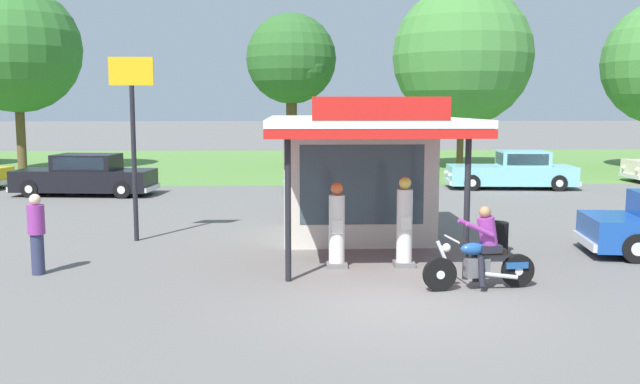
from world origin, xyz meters
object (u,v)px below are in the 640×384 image
at_px(gas_pump_nearside, 337,229).
at_px(parked_car_back_row_centre_left, 513,172).
at_px(bystander_leaning_by_kiosk, 291,181).
at_px(roadside_pole_sign, 133,116).
at_px(parked_car_back_row_far_left, 85,176).
at_px(gas_pump_offside, 404,226).
at_px(parked_car_back_row_centre_right, 344,174).
at_px(motorcycle_with_rider, 482,255).
at_px(bystander_standing_back_lot, 37,232).
at_px(spare_tire_stack, 495,237).

height_order(gas_pump_nearside, parked_car_back_row_centre_left, gas_pump_nearside).
height_order(bystander_leaning_by_kiosk, roadside_pole_sign, roadside_pole_sign).
relative_size(parked_car_back_row_centre_left, roadside_pole_sign, 1.18).
bearing_deg(bystander_leaning_by_kiosk, parked_car_back_row_centre_left, 27.71).
relative_size(parked_car_back_row_far_left, bystander_leaning_by_kiosk, 3.34).
distance_m(gas_pump_offside, parked_car_back_row_centre_left, 15.43).
relative_size(gas_pump_offside, roadside_pole_sign, 0.42).
bearing_deg(gas_pump_offside, parked_car_back_row_centre_right, 91.15).
relative_size(motorcycle_with_rider, parked_car_back_row_far_left, 0.39).
bearing_deg(parked_car_back_row_centre_right, gas_pump_nearside, -95.18).
relative_size(gas_pump_nearside, bystander_standing_back_lot, 1.10).
xyz_separation_m(gas_pump_nearside, parked_car_back_row_centre_right, (1.19, 13.11, -0.13)).
bearing_deg(gas_pump_offside, gas_pump_nearside, -180.00).
height_order(bystander_leaning_by_kiosk, spare_tire_stack, bystander_leaning_by_kiosk).
bearing_deg(motorcycle_with_rider, spare_tire_stack, 69.01).
distance_m(gas_pump_offside, bystander_leaning_by_kiosk, 9.25).
bearing_deg(roadside_pole_sign, bystander_standing_back_lot, -109.22).
distance_m(bystander_leaning_by_kiosk, roadside_pole_sign, 7.41).
relative_size(gas_pump_offside, parked_car_back_row_centre_left, 0.35).
height_order(parked_car_back_row_centre_left, roadside_pole_sign, roadside_pole_sign).
bearing_deg(spare_tire_stack, parked_car_back_row_centre_left, 70.19).
bearing_deg(parked_car_back_row_centre_left, motorcycle_with_rider, -110.05).
relative_size(gas_pump_nearside, motorcycle_with_rider, 0.83).
distance_m(gas_pump_nearside, parked_car_back_row_centre_left, 16.13).
distance_m(gas_pump_offside, spare_tire_stack, 2.75).
xyz_separation_m(bystander_standing_back_lot, bystander_leaning_by_kiosk, (5.20, 9.33, 0.01)).
relative_size(gas_pump_offside, parked_car_back_row_far_left, 0.35).
bearing_deg(bystander_standing_back_lot, bystander_leaning_by_kiosk, 60.86).
relative_size(parked_car_back_row_centre_left, spare_tire_stack, 7.58).
bearing_deg(parked_car_back_row_far_left, gas_pump_nearside, -54.34).
bearing_deg(parked_car_back_row_centre_left, bystander_standing_back_lot, -135.55).
bearing_deg(roadside_pole_sign, parked_car_back_row_centre_left, 38.89).
height_order(gas_pump_offside, bystander_standing_back_lot, gas_pump_offside).
distance_m(motorcycle_with_rider, parked_car_back_row_far_left, 18.38).
distance_m(gas_pump_nearside, parked_car_back_row_centre_right, 13.16).
bearing_deg(parked_car_back_row_centre_left, gas_pump_offside, -116.49).
bearing_deg(gas_pump_nearside, parked_car_back_row_far_left, 125.66).
distance_m(roadside_pole_sign, spare_tire_stack, 9.37).
bearing_deg(spare_tire_stack, bystander_standing_back_lot, -170.40).
relative_size(parked_car_back_row_far_left, bystander_standing_back_lot, 3.35).
relative_size(parked_car_back_row_centre_right, bystander_leaning_by_kiosk, 3.02).
distance_m(gas_pump_offside, bystander_standing_back_lot, 7.61).
bearing_deg(gas_pump_nearside, parked_car_back_row_centre_left, 58.89).
bearing_deg(bystander_standing_back_lot, gas_pump_offside, 3.00).
xyz_separation_m(motorcycle_with_rider, spare_tire_stack, (1.24, 3.22, -0.29)).
height_order(parked_car_back_row_centre_right, bystander_standing_back_lot, bystander_standing_back_lot).
xyz_separation_m(motorcycle_with_rider, roadside_pole_sign, (-7.51, 5.05, 2.52)).
height_order(gas_pump_nearside, bystander_leaning_by_kiosk, gas_pump_nearside).
bearing_deg(bystander_standing_back_lot, parked_car_back_row_far_left, 102.13).
bearing_deg(parked_car_back_row_far_left, motorcycle_with_rider, -51.30).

